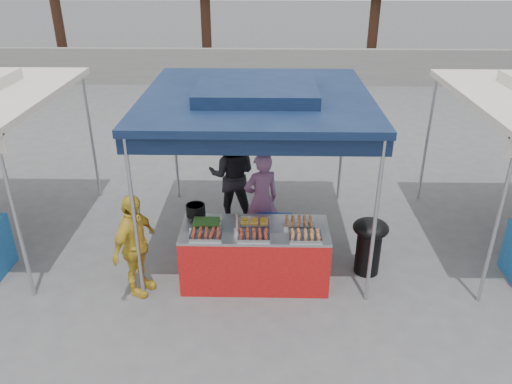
{
  "coord_description": "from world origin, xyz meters",
  "views": [
    {
      "loc": [
        0.14,
        -5.9,
        4.27
      ],
      "look_at": [
        0.0,
        0.6,
        1.05
      ],
      "focal_mm": 35.0,
      "sensor_mm": 36.0,
      "label": 1
    }
  ],
  "objects_px": {
    "vendor_table": "(255,255)",
    "cooking_pot": "(196,210)",
    "customer_person": "(135,246)",
    "helper_man": "(232,175)",
    "vendor_woman": "(261,200)",
    "wok_burner": "(369,242)"
  },
  "relations": [
    {
      "from": "helper_man",
      "to": "vendor_woman",
      "type": "bearing_deg",
      "value": 126.61
    },
    {
      "from": "cooking_pot",
      "to": "customer_person",
      "type": "distance_m",
      "value": 0.99
    },
    {
      "from": "customer_person",
      "to": "wok_burner",
      "type": "bearing_deg",
      "value": -59.03
    },
    {
      "from": "vendor_table",
      "to": "cooking_pot",
      "type": "height_order",
      "value": "cooking_pot"
    },
    {
      "from": "vendor_table",
      "to": "vendor_woman",
      "type": "xyz_separation_m",
      "value": [
        0.07,
        0.99,
        0.34
      ]
    },
    {
      "from": "wok_burner",
      "to": "customer_person",
      "type": "distance_m",
      "value": 3.24
    },
    {
      "from": "vendor_woman",
      "to": "vendor_table",
      "type": "bearing_deg",
      "value": 62.4
    },
    {
      "from": "customer_person",
      "to": "helper_man",
      "type": "bearing_deg",
      "value": -7.9
    },
    {
      "from": "customer_person",
      "to": "cooking_pot",
      "type": "bearing_deg",
      "value": -27.07
    },
    {
      "from": "vendor_woman",
      "to": "helper_man",
      "type": "relative_size",
      "value": 0.92
    },
    {
      "from": "vendor_woman",
      "to": "customer_person",
      "type": "distance_m",
      "value": 2.09
    },
    {
      "from": "cooking_pot",
      "to": "wok_burner",
      "type": "distance_m",
      "value": 2.5
    },
    {
      "from": "wok_burner",
      "to": "vendor_table",
      "type": "bearing_deg",
      "value": -170.99
    },
    {
      "from": "cooking_pot",
      "to": "wok_burner",
      "type": "height_order",
      "value": "cooking_pot"
    },
    {
      "from": "wok_burner",
      "to": "vendor_woman",
      "type": "height_order",
      "value": "vendor_woman"
    },
    {
      "from": "vendor_table",
      "to": "wok_burner",
      "type": "xyz_separation_m",
      "value": [
        1.62,
        0.25,
        0.08
      ]
    },
    {
      "from": "wok_burner",
      "to": "vendor_woman",
      "type": "xyz_separation_m",
      "value": [
        -1.54,
        0.75,
        0.27
      ]
    },
    {
      "from": "cooking_pot",
      "to": "helper_man",
      "type": "bearing_deg",
      "value": 73.13
    },
    {
      "from": "vendor_table",
      "to": "wok_burner",
      "type": "distance_m",
      "value": 1.64
    },
    {
      "from": "vendor_table",
      "to": "customer_person",
      "type": "relative_size",
      "value": 1.37
    },
    {
      "from": "helper_man",
      "to": "customer_person",
      "type": "height_order",
      "value": "helper_man"
    },
    {
      "from": "vendor_table",
      "to": "cooking_pot",
      "type": "distance_m",
      "value": 1.05
    }
  ]
}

